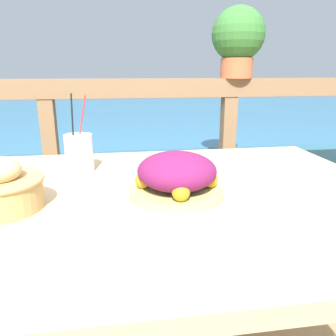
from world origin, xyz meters
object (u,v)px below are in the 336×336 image
Objects in this scene: bread_basket at (0,188)px; potted_plant at (238,38)px; drink_glass at (79,153)px; salad_plate at (177,182)px.

potted_plant is at bearing 45.46° from bread_basket.
bread_basket is at bearing -118.58° from drink_glass.
salad_plate is 1.37× the size of bread_basket.
bread_basket is 1.32m from potted_plant.
potted_plant is (0.73, 0.62, 0.40)m from drink_glass.
salad_plate is at bearing -49.17° from drink_glass.
salad_plate is 1.11× the size of drink_glass.
bread_basket is 0.58× the size of potted_plant.
potted_plant is (0.88, 0.89, 0.41)m from bread_basket.
potted_plant reaches higher than bread_basket.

